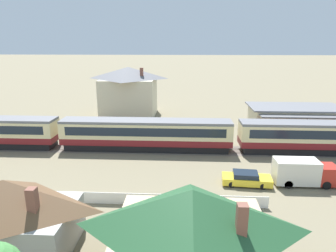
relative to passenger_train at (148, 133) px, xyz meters
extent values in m
plane|color=#7A7056|center=(-0.33, 0.90, -2.18)|extent=(600.00, 600.00, 0.00)
cube|color=maroon|center=(22.32, 0.00, -0.88)|extent=(21.56, 3.10, 0.80)
cube|color=beige|center=(22.32, 0.00, 0.48)|extent=(21.56, 3.10, 1.93)
cube|color=#192330|center=(22.32, 0.00, 0.58)|extent=(19.83, 3.14, 1.08)
cube|color=slate|center=(22.32, 0.00, 1.60)|extent=(21.56, 2.91, 0.30)
cube|color=black|center=(22.32, 0.00, -1.72)|extent=(20.69, 2.67, 0.88)
cylinder|color=black|center=(15.20, -0.72, -1.73)|extent=(0.90, 0.18, 0.90)
cylinder|color=black|center=(15.20, 0.72, -1.73)|extent=(0.90, 0.18, 0.90)
cube|color=maroon|center=(-0.26, 0.00, -0.88)|extent=(21.56, 3.10, 0.80)
cube|color=beige|center=(-0.26, 0.00, 0.48)|extent=(21.56, 3.10, 1.93)
cube|color=#192330|center=(-0.26, 0.00, 0.58)|extent=(19.83, 3.14, 1.08)
cube|color=slate|center=(-0.26, 0.00, 1.60)|extent=(21.56, 2.91, 0.30)
cube|color=black|center=(-0.26, 0.00, -1.72)|extent=(20.69, 2.67, 0.88)
cylinder|color=black|center=(6.86, -0.72, -1.73)|extent=(0.90, 0.18, 0.90)
cylinder|color=black|center=(6.86, 0.72, -1.73)|extent=(0.90, 0.18, 0.90)
cylinder|color=black|center=(-7.37, -0.72, -1.73)|extent=(0.90, 0.18, 0.90)
cylinder|color=black|center=(-7.37, 0.72, -1.73)|extent=(0.90, 0.18, 0.90)
cylinder|color=black|center=(-15.71, -0.72, -1.73)|extent=(0.90, 0.18, 0.90)
cylinder|color=black|center=(-15.71, 0.72, -1.73)|extent=(0.90, 0.18, 0.90)
cube|color=#665B51|center=(-10.48, 0.00, -2.18)|extent=(117.75, 3.60, 0.01)
cube|color=#4C4238|center=(-10.48, -0.72, -2.16)|extent=(117.75, 0.12, 0.04)
cube|color=#4C4238|center=(-10.48, 0.72, -2.16)|extent=(117.75, 0.12, 0.04)
cube|color=beige|center=(21.47, 9.27, -0.30)|extent=(12.91, 6.54, 3.77)
cube|color=slate|center=(21.47, 9.27, 1.69)|extent=(13.94, 7.06, 0.20)
cube|color=slate|center=(21.47, 5.21, 1.19)|extent=(12.39, 1.60, 0.16)
cylinder|color=brown|center=(21.47, 4.61, -0.54)|extent=(0.14, 0.14, 3.29)
cube|color=beige|center=(-5.76, 18.58, 1.29)|extent=(9.65, 8.87, 6.95)
pyramid|color=slate|center=(-5.76, 18.58, 5.81)|extent=(10.42, 9.58, 2.08)
cube|color=brown|center=(-3.06, 16.80, 5.91)|extent=(0.56, 0.56, 1.87)
cube|color=#9E9E99|center=(-6.93, -19.44, -0.77)|extent=(8.46, 5.08, 2.82)
pyramid|color=brown|center=(-6.93, -19.44, 1.69)|extent=(9.14, 5.49, 2.10)
cube|color=brown|center=(-4.56, -20.46, 1.79)|extent=(0.56, 0.56, 1.89)
cube|color=tan|center=(5.08, -20.75, -0.79)|extent=(9.14, 7.39, 2.79)
pyramid|color=#23512D|center=(5.08, -20.75, 1.85)|extent=(9.87, 7.98, 2.47)
cube|color=brown|center=(7.64, -22.23, 1.97)|extent=(0.56, 0.56, 2.23)
cube|color=yellow|center=(10.68, -9.32, -1.68)|extent=(4.80, 2.23, 0.66)
cube|color=#192330|center=(10.54, -9.31, -1.13)|extent=(2.45, 1.79, 0.45)
cylinder|color=black|center=(12.06, -10.27, -1.87)|extent=(0.62, 0.20, 0.62)
cylinder|color=black|center=(12.19, -8.61, -1.87)|extent=(0.62, 0.20, 0.62)
cylinder|color=black|center=(9.18, -10.04, -1.87)|extent=(0.62, 0.20, 0.62)
cylinder|color=black|center=(9.31, -8.38, -1.87)|extent=(0.62, 0.20, 0.62)
cube|color=#B2281E|center=(18.29, -8.97, -1.07)|extent=(1.75, 1.98, 1.79)
cube|color=#192330|center=(19.18, -8.97, -0.71)|extent=(0.03, 1.65, 0.79)
cube|color=silver|center=(15.37, -8.97, -0.81)|extent=(4.08, 2.07, 2.30)
cylinder|color=black|center=(18.00, -9.87, -1.78)|extent=(0.80, 0.26, 0.80)
cylinder|color=black|center=(18.00, -8.07, -1.78)|extent=(0.80, 0.26, 0.80)
cylinder|color=black|center=(14.50, -9.87, -1.78)|extent=(0.80, 0.26, 0.80)
cylinder|color=black|center=(14.50, -8.07, -1.78)|extent=(0.80, 0.26, 0.80)
camera|label=1|loc=(4.53, -36.20, 11.16)|focal=32.00mm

